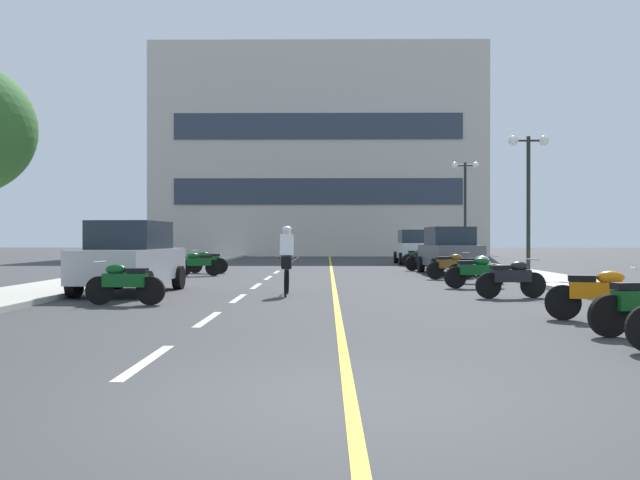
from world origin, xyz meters
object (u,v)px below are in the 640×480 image
Objects in this scene: motorcycle_7 at (451,265)px; motorcycle_11 at (431,259)px; motorcycle_4 at (511,278)px; motorcycle_9 at (207,261)px; motorcycle_12 at (424,258)px; cyclist_rider at (287,259)px; parked_car_near at (131,257)px; motorcycle_10 at (425,260)px; motorcycle_2 at (599,293)px; motorcycle_5 at (475,271)px; street_lamp_far at (465,189)px; motorcycle_8 at (198,263)px; street_lamp_mid at (528,172)px; parked_car_mid at (449,250)px; motorcycle_6 at (476,268)px; parked_car_far at (415,247)px; motorcycle_3 at (125,282)px; motorcycle_13 at (418,257)px.

motorcycle_7 is 0.99× the size of motorcycle_11.
motorcycle_4 is 7.17m from motorcycle_7.
motorcycle_9 is at bearing 129.34° from motorcycle_4.
cyclist_rider is at bearing -110.02° from motorcycle_12.
parked_car_near is 4.01m from cyclist_rider.
motorcycle_7 is at bearing -89.86° from motorcycle_10.
motorcycle_2 is 7.44m from motorcycle_5.
motorcycle_7 is at bearing -93.51° from motorcycle_11.
motorcycle_8 is (-11.97, -10.99, -3.48)m from street_lamp_far.
street_lamp_mid is at bearing 71.22° from motorcycle_4.
motorcycle_4 is 5.34m from cyclist_rider.
motorcycle_7 is at bearing -99.41° from parked_car_mid.
parked_car_near is at bearing -122.92° from motorcycle_12.
parked_car_mid is 2.52× the size of motorcycle_5.
parked_car_near reaches higher than motorcycle_6.
cyclist_rider is (3.97, -0.51, -0.03)m from parked_car_near.
motorcycle_7 is at bearing -151.28° from street_lamp_mid.
motorcycle_6 is (-0.08, -15.16, -0.44)m from parked_car_far.
street_lamp_far is 3.10× the size of motorcycle_5.
motorcycle_2 is (-2.74, -13.21, -3.30)m from street_lamp_mid.
motorcycle_3 is 4.09m from cyclist_rider.
street_lamp_mid reaches higher than motorcycle_6.
parked_car_mid reaches higher than motorcycle_8.
motorcycle_13 is at bearing 92.62° from motorcycle_12.
motorcycle_9 is at bearing 138.21° from motorcycle_5.
parked_car_far is at bearing 89.72° from motorcycle_6.
parked_car_near is 1.00× the size of parked_car_mid.
street_lamp_far is 3.21× the size of motorcycle_6.
motorcycle_5 is 1.00× the size of motorcycle_12.
parked_car_mid is 7.08m from motorcycle_13.
street_lamp_far is at bearing 83.64° from motorcycle_2.
parked_car_far reaches higher than motorcycle_2.
motorcycle_7 is (9.14, 5.86, -0.44)m from parked_car_near.
motorcycle_4 is 0.96× the size of cyclist_rider.
motorcycle_2 is 20.34m from motorcycle_12.
motorcycle_4 is at bearing -91.09° from parked_car_far.
street_lamp_mid reaches higher than motorcycle_13.
motorcycle_7 is 0.95× the size of cyclist_rider.
cyclist_rider reaches higher than motorcycle_8.
street_lamp_mid is 12.63m from motorcycle_9.
street_lamp_far is 15.39m from motorcycle_9.
street_lamp_mid is 7.39m from motorcycle_5.
motorcycle_9 is at bearing 170.11° from street_lamp_mid.
parked_car_mid is at bearing 9.66° from motorcycle_8.
parked_car_mid is 2.57× the size of motorcycle_9.
motorcycle_12 is (9.26, 7.02, 0.00)m from motorcycle_8.
motorcycle_3 and motorcycle_9 have the same top height.
motorcycle_7 is at bearing 91.85° from motorcycle_2.
motorcycle_13 is at bearing 72.03° from cyclist_rider.
motorcycle_5 is 5.59m from cyclist_rider.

